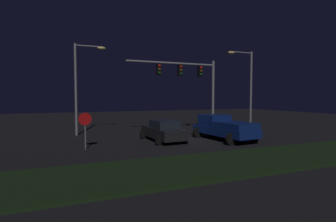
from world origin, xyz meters
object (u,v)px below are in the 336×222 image
at_px(street_lamp_left, 82,77).
at_px(stop_sign, 85,124).
at_px(car_sedan, 163,131).
at_px(traffic_signal_gantry, 190,78).
at_px(street_lamp_right, 246,80).
at_px(pickup_truck, 223,126).

relative_size(street_lamp_left, stop_sign, 3.39).
relative_size(car_sedan, street_lamp_left, 0.59).
xyz_separation_m(traffic_signal_gantry, street_lamp_right, (5.99, -0.26, -0.06)).
height_order(car_sedan, street_lamp_right, street_lamp_right).
height_order(traffic_signal_gantry, street_lamp_right, street_lamp_right).
bearing_deg(stop_sign, car_sedan, 11.21).
bearing_deg(street_lamp_right, traffic_signal_gantry, 177.55).
xyz_separation_m(street_lamp_right, stop_sign, (-15.37, -4.19, -3.28)).
bearing_deg(street_lamp_left, car_sedan, -46.47).
height_order(pickup_truck, street_lamp_right, street_lamp_right).
bearing_deg(traffic_signal_gantry, pickup_truck, -84.32).
relative_size(pickup_truck, traffic_signal_gantry, 0.67).
bearing_deg(car_sedan, stop_sign, 98.35).
bearing_deg(street_lamp_left, street_lamp_right, -8.65).
distance_m(car_sedan, street_lamp_right, 11.10).
height_order(street_lamp_left, stop_sign, street_lamp_left).
height_order(pickup_truck, traffic_signal_gantry, traffic_signal_gantry).
bearing_deg(street_lamp_left, traffic_signal_gantry, -12.69).
distance_m(street_lamp_left, street_lamp_right, 15.11).
bearing_deg(street_lamp_left, pickup_truck, -34.77).
xyz_separation_m(traffic_signal_gantry, street_lamp_left, (-8.95, 2.02, -0.09)).
xyz_separation_m(traffic_signal_gantry, stop_sign, (-9.37, -4.44, -3.34)).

